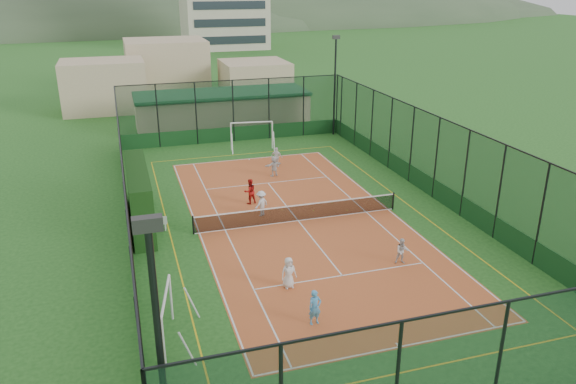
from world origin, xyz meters
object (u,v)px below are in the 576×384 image
object	(u,v)px
clubhouse	(222,109)
child_near_mid	(315,307)
white_bench	(152,223)
child_far_back	(274,166)
coach	(250,191)
futsal_goal_near	(167,319)
child_far_right	(277,157)
floodlight_ne	(335,86)
child_far_left	(261,203)
child_near_right	(402,251)
futsal_goal_far	(252,136)
child_near_left	(289,273)

from	to	relation	value
clubhouse	child_near_mid	world-z (taller)	clubhouse
clubhouse	white_bench	bearing A→B (deg)	-110.51
child_far_back	coach	world-z (taller)	coach
futsal_goal_near	child_far_right	xyz separation A→B (m)	(9.49, 18.59, -0.26)
floodlight_ne	child_far_left	xyz separation A→B (m)	(-10.36, -15.27, -3.38)
futsal_goal_near	child_far_right	world-z (taller)	futsal_goal_near
child_near_right	coach	bearing A→B (deg)	133.00
child_far_left	futsal_goal_near	bearing A→B (deg)	26.42
white_bench	futsal_goal_far	xyz separation A→B (m)	(8.66, 13.16, 0.64)
child_near_mid	child_near_right	xyz separation A→B (m)	(5.57, 3.44, -0.09)
white_bench	child_near_mid	size ratio (longest dim) A/B	1.06
futsal_goal_far	child_near_right	world-z (taller)	futsal_goal_far
white_bench	child_near_left	world-z (taller)	child_near_left
child_near_left	child_far_left	bearing A→B (deg)	78.49
white_bench	clubhouse	bearing A→B (deg)	80.45
child_near_right	child_far_right	xyz separation A→B (m)	(-1.61, 15.64, 0.08)
child_near_mid	coach	distance (m)	12.87
futsal_goal_near	child_near_mid	xyz separation A→B (m)	(5.54, -0.50, -0.25)
child_far_right	coach	xyz separation A→B (m)	(-3.44, -6.23, 0.05)
clubhouse	coach	distance (m)	18.82
child_near_mid	child_far_right	xyz separation A→B (m)	(3.95, 19.09, -0.01)
child_near_left	coach	bearing A→B (deg)	80.76
white_bench	child_far_right	size ratio (longest dim) A/B	1.08
floodlight_ne	child_far_right	size ratio (longest dim) A/B	5.80
clubhouse	child_near_mid	xyz separation A→B (m)	(-2.46, -31.56, -0.84)
white_bench	futsal_goal_near	distance (m)	10.22
futsal_goal_near	coach	bearing A→B (deg)	-15.19
child_near_left	child_near_mid	distance (m)	2.93
child_far_left	child_far_back	distance (m)	6.81
floodlight_ne	coach	world-z (taller)	floodlight_ne
child_near_left	child_far_back	world-z (taller)	child_near_left
futsal_goal_far	child_far_right	xyz separation A→B (m)	(0.64, -4.78, -0.35)
white_bench	child_far_right	bearing A→B (deg)	52.99
futsal_goal_near	child_near_left	size ratio (longest dim) A/B	2.15
clubhouse	child_near_right	distance (m)	28.31
futsal_goal_far	coach	xyz separation A→B (m)	(-2.80, -11.01, -0.30)
white_bench	child_near_mid	bearing A→B (deg)	-52.52
child_near_right	child_near_left	bearing A→B (deg)	-160.07
futsal_goal_far	child_near_left	world-z (taller)	futsal_goal_far
child_far_right	child_near_left	bearing A→B (deg)	108.96
child_far_back	child_far_left	bearing A→B (deg)	51.67
floodlight_ne	futsal_goal_near	size ratio (longest dim) A/B	2.70
floodlight_ne	white_bench	distance (m)	22.84
child_far_right	coach	world-z (taller)	coach
floodlight_ne	child_far_left	bearing A→B (deg)	-124.15
child_near_right	child_far_back	world-z (taller)	child_far_back
clubhouse	futsal_goal_near	xyz separation A→B (m)	(-7.99, -31.06, -0.59)
floodlight_ne	clubhouse	distance (m)	10.47
futsal_goal_far	child_far_back	bearing A→B (deg)	-83.28
clubhouse	white_bench	distance (m)	22.30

